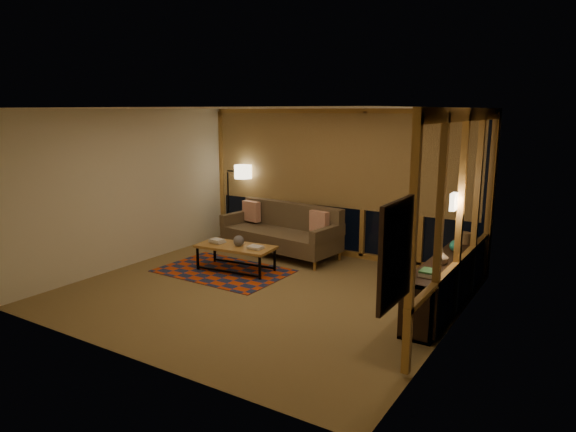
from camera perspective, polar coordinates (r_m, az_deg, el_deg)
The scene contains 21 objects.
floor at distance 7.79m, azimuth -2.89°, elevation -8.38°, with size 5.50×5.00×0.01m, color #957C4C.
ceiling at distance 7.32m, azimuth -3.11°, elevation 11.88°, with size 5.50×5.00×0.01m, color white.
walls at distance 7.44m, azimuth -2.99°, elevation 1.43°, with size 5.51×5.01×2.70m.
window_wall_back at distance 9.51m, azimuth 5.43°, elevation 3.64°, with size 5.30×0.16×2.60m, color olive, non-canonical shape.
window_wall_right at distance 6.90m, azimuth 18.62°, elevation 0.02°, with size 0.16×3.70×2.60m, color olive, non-canonical shape.
wall_art at distance 4.57m, azimuth 11.79°, elevation -4.05°, with size 0.06×0.74×0.94m, color red, non-canonical shape.
wall_sconce at distance 6.73m, azimuth 17.94°, elevation 1.52°, with size 0.12×0.18×0.22m, color #FFEAB9, non-canonical shape.
sofa at distance 9.59m, azimuth -0.88°, elevation -1.62°, with size 2.27×0.92×0.93m, color brown, non-canonical shape.
pillow_left at distance 10.23m, azimuth -4.08°, elevation 0.32°, with size 0.40×0.13×0.40m, color #B1310D, non-canonical shape.
pillow_right at distance 9.26m, azimuth 3.49°, elevation -0.91°, with size 0.38×0.13×0.38m, color #B1310D, non-canonical shape.
area_rug at distance 8.79m, azimuth -7.19°, elevation -6.07°, with size 2.12×1.41×0.01m, color #B6390C.
coffee_table at distance 8.73m, azimuth -5.81°, elevation -4.68°, with size 1.32×0.61×0.44m, color olive, non-canonical shape.
book_stack_a at distance 8.87m, azimuth -7.89°, elevation -2.74°, with size 0.27×0.21×0.08m, color silver, non-canonical shape.
book_stack_b at distance 8.44m, azimuth -3.64°, elevation -3.48°, with size 0.27×0.21×0.05m, color silver, non-canonical shape.
ceramic_pot at distance 8.63m, azimuth -5.51°, elevation -2.73°, with size 0.18×0.18×0.18m, color black.
floor_lamp at distance 10.65m, azimuth -6.65°, elevation 1.49°, with size 0.54×0.35×1.61m, color black, non-canonical shape.
bookshelf at distance 7.49m, azimuth 17.28°, elevation -6.92°, with size 0.40×2.80×0.70m, color #332015, non-canonical shape.
basket at distance 8.20m, azimuth 18.90°, elevation -2.30°, with size 0.21×0.21×0.16m, color #946B49.
teal_bowl at distance 7.67m, azimuth 18.09°, elevation -3.17°, with size 0.16×0.16×0.16m, color #1E8476.
vase at distance 7.00m, azimuth 16.67°, elevation -4.36°, with size 0.18×0.18×0.19m, color tan.
shelf_book_stack at distance 6.49m, azimuth 15.28°, elevation -6.12°, with size 0.16×0.23×0.07m, color silver, non-canonical shape.
Camera 1 is at (4.20, -6.00, 2.67)m, focal length 32.00 mm.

